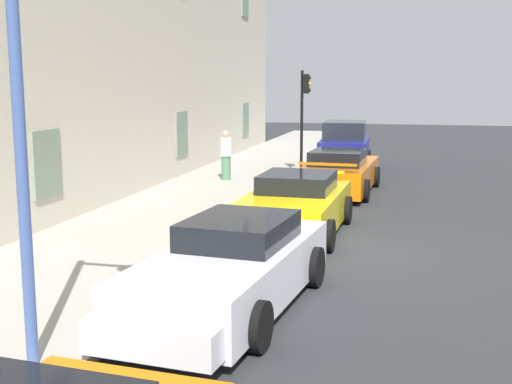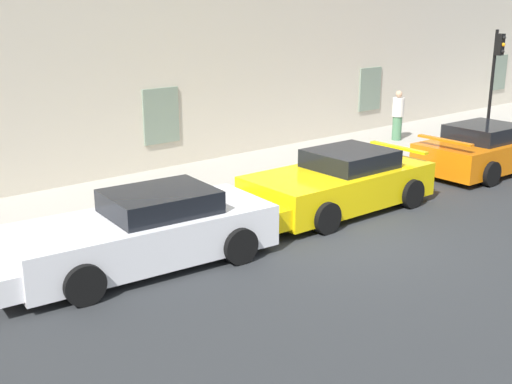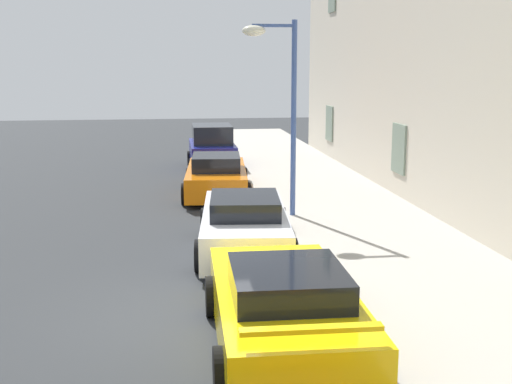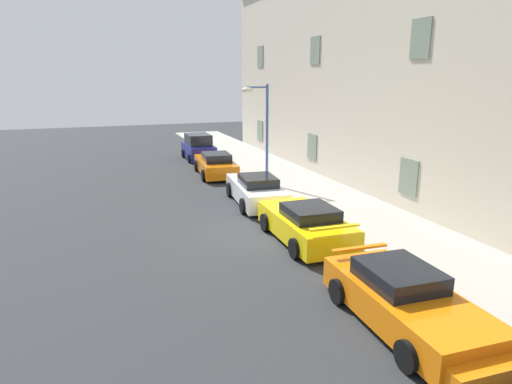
{
  "view_description": "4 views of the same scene",
  "coord_description": "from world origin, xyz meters",
  "px_view_note": "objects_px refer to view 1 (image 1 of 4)",
  "views": [
    {
      "loc": [
        -13.14,
        -1.23,
        3.44
      ],
      "look_at": [
        -0.71,
        1.82,
        1.28
      ],
      "focal_mm": 46.88,
      "sensor_mm": 36.0,
      "label": 1
    },
    {
      "loc": [
        -9.14,
        -8.04,
        4.55
      ],
      "look_at": [
        -1.1,
        1.48,
        0.86
      ],
      "focal_mm": 45.0,
      "sensor_mm": 36.0,
      "label": 2
    },
    {
      "loc": [
        10.21,
        -0.17,
        4.14
      ],
      "look_at": [
        -3.35,
        1.66,
        1.43
      ],
      "focal_mm": 45.59,
      "sensor_mm": 36.0,
      "label": 3
    },
    {
      "loc": [
        14.71,
        -5.32,
        5.63
      ],
      "look_at": [
        -2.28,
        0.92,
        0.93
      ],
      "focal_mm": 31.44,
      "sensor_mm": 36.0,
      "label": 4
    }
  ],
  "objects_px": {
    "sportscar_tail_end": "(340,173)",
    "hatchback_distant": "(345,148)",
    "sportscar_white_middle": "(293,209)",
    "sportscar_yellow_flank": "(227,273)",
    "traffic_light": "(304,104)",
    "street_lamp": "(52,54)",
    "pedestrian_admiring": "(226,155)"
  },
  "relations": [
    {
      "from": "pedestrian_admiring",
      "to": "sportscar_yellow_flank",
      "type": "bearing_deg",
      "value": -163.61
    },
    {
      "from": "street_lamp",
      "to": "pedestrian_admiring",
      "type": "xyz_separation_m",
      "value": [
        14.55,
        2.34,
        -2.74
      ]
    },
    {
      "from": "sportscar_yellow_flank",
      "to": "pedestrian_admiring",
      "type": "xyz_separation_m",
      "value": [
        11.93,
        3.51,
        0.37
      ]
    },
    {
      "from": "sportscar_tail_end",
      "to": "street_lamp",
      "type": "height_order",
      "value": "street_lamp"
    },
    {
      "from": "pedestrian_admiring",
      "to": "sportscar_tail_end",
      "type": "bearing_deg",
      "value": -99.59
    },
    {
      "from": "sportscar_tail_end",
      "to": "street_lamp",
      "type": "relative_size",
      "value": 1.0
    },
    {
      "from": "sportscar_white_middle",
      "to": "street_lamp",
      "type": "relative_size",
      "value": 0.96
    },
    {
      "from": "traffic_light",
      "to": "sportscar_yellow_flank",
      "type": "bearing_deg",
      "value": -174.93
    },
    {
      "from": "hatchback_distant",
      "to": "traffic_light",
      "type": "distance_m",
      "value": 3.42
    },
    {
      "from": "street_lamp",
      "to": "pedestrian_admiring",
      "type": "distance_m",
      "value": 14.99
    },
    {
      "from": "traffic_light",
      "to": "street_lamp",
      "type": "height_order",
      "value": "street_lamp"
    },
    {
      "from": "sportscar_white_middle",
      "to": "sportscar_tail_end",
      "type": "xyz_separation_m",
      "value": [
        6.18,
        -0.33,
        -0.01
      ]
    },
    {
      "from": "sportscar_tail_end",
      "to": "hatchback_distant",
      "type": "distance_m",
      "value": 5.19
    },
    {
      "from": "sportscar_tail_end",
      "to": "pedestrian_admiring",
      "type": "xyz_separation_m",
      "value": [
        0.65,
        3.86,
        0.37
      ]
    },
    {
      "from": "sportscar_white_middle",
      "to": "street_lamp",
      "type": "distance_m",
      "value": 8.41
    },
    {
      "from": "traffic_light",
      "to": "sportscar_tail_end",
      "type": "bearing_deg",
      "value": -147.34
    },
    {
      "from": "sportscar_yellow_flank",
      "to": "street_lamp",
      "type": "bearing_deg",
      "value": 156.03
    },
    {
      "from": "sportscar_tail_end",
      "to": "traffic_light",
      "type": "xyz_separation_m",
      "value": [
        2.46,
        1.57,
        2.01
      ]
    },
    {
      "from": "sportscar_white_middle",
      "to": "sportscar_tail_end",
      "type": "bearing_deg",
      "value": -3.04
    },
    {
      "from": "sportscar_white_middle",
      "to": "street_lamp",
      "type": "height_order",
      "value": "street_lamp"
    },
    {
      "from": "hatchback_distant",
      "to": "sportscar_yellow_flank",
      "type": "bearing_deg",
      "value": -179.7
    },
    {
      "from": "hatchback_distant",
      "to": "street_lamp",
      "type": "xyz_separation_m",
      "value": [
        -19.07,
        1.08,
        2.86
      ]
    },
    {
      "from": "street_lamp",
      "to": "pedestrian_admiring",
      "type": "height_order",
      "value": "street_lamp"
    },
    {
      "from": "sportscar_white_middle",
      "to": "sportscar_tail_end",
      "type": "height_order",
      "value": "sportscar_tail_end"
    },
    {
      "from": "pedestrian_admiring",
      "to": "street_lamp",
      "type": "bearing_deg",
      "value": -170.86
    },
    {
      "from": "sportscar_white_middle",
      "to": "pedestrian_admiring",
      "type": "height_order",
      "value": "pedestrian_admiring"
    },
    {
      "from": "pedestrian_admiring",
      "to": "sportscar_white_middle",
      "type": "bearing_deg",
      "value": -152.63
    },
    {
      "from": "sportscar_yellow_flank",
      "to": "hatchback_distant",
      "type": "bearing_deg",
      "value": 0.3
    },
    {
      "from": "sportscar_white_middle",
      "to": "sportscar_tail_end",
      "type": "relative_size",
      "value": 0.96
    },
    {
      "from": "sportscar_yellow_flank",
      "to": "sportscar_white_middle",
      "type": "bearing_deg",
      "value": -0.31
    },
    {
      "from": "hatchback_distant",
      "to": "sportscar_tail_end",
      "type": "bearing_deg",
      "value": -175.1
    },
    {
      "from": "street_lamp",
      "to": "sportscar_white_middle",
      "type": "bearing_deg",
      "value": -8.79
    }
  ]
}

